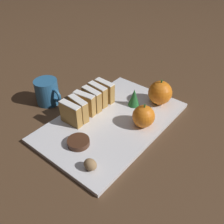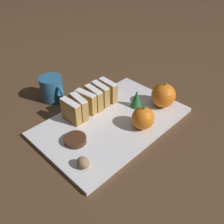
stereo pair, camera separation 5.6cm
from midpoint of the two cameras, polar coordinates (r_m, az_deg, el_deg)
name	(u,v)px [view 2 (the right image)]	position (r m, az deg, el deg)	size (l,w,h in m)	color
ground_plane	(112,123)	(0.75, 2.13, -2.61)	(6.00, 6.00, 0.00)	#513823
serving_platter	(112,122)	(0.75, 2.14, -2.26)	(0.28, 0.44, 0.01)	white
stollen_slice_front	(71,111)	(0.73, -7.20, 0.09)	(0.07, 0.02, 0.07)	#B28442
stollen_slice_second	(79,107)	(0.74, -5.36, 1.11)	(0.07, 0.03, 0.07)	#B28442
stollen_slice_third	(86,102)	(0.76, -3.88, 2.25)	(0.07, 0.03, 0.07)	#B28442
stollen_slice_fourth	(94,98)	(0.78, -2.13, 3.14)	(0.07, 0.03, 0.07)	#B28442
stollen_slice_fifth	(101,94)	(0.79, -0.63, 4.10)	(0.07, 0.03, 0.07)	#B28442
stollen_slice_sixth	(108,91)	(0.81, 1.04, 4.88)	(0.07, 0.02, 0.07)	#B28442
orange_near	(143,118)	(0.71, 9.33, -1.46)	(0.06, 0.06, 0.07)	orange
orange_far	(163,95)	(0.80, 13.63, 3.66)	(0.08, 0.08, 0.08)	orange
walnut	(83,163)	(0.61, -3.97, -11.57)	(0.03, 0.03, 0.03)	#9E7A51
chocolate_cookie	(75,140)	(0.67, -6.05, -6.39)	(0.06, 0.06, 0.01)	#472819
evergreen_sprig	(136,99)	(0.79, 7.64, 2.99)	(0.04, 0.04, 0.06)	#23662D
coffee_mug	(52,89)	(0.85, -11.71, 5.20)	(0.10, 0.07, 0.08)	#2D6693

